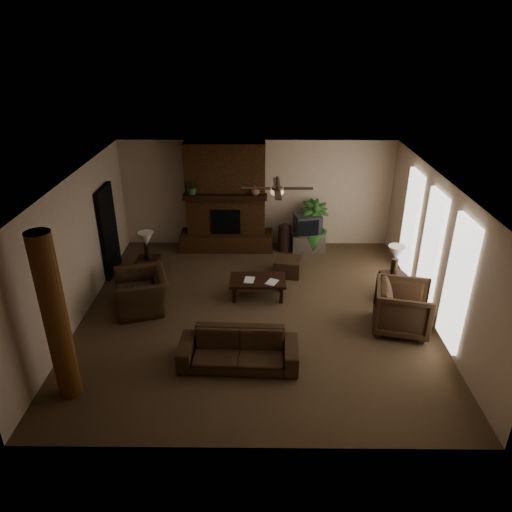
{
  "coord_description": "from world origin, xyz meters",
  "views": [
    {
      "loc": [
        0.08,
        -8.27,
        5.29
      ],
      "look_at": [
        0.0,
        0.4,
        1.1
      ],
      "focal_mm": 33.14,
      "sensor_mm": 36.0,
      "label": 1
    }
  ],
  "objects_px": {
    "ottoman": "(288,266)",
    "lamp_right": "(396,255)",
    "coffee_table": "(258,281)",
    "armchair_left": "(141,286)",
    "floor_vase": "(285,236)",
    "side_table_left": "(149,269)",
    "side_table_right": "(393,286)",
    "lamp_left": "(146,241)",
    "armchair_right": "(403,306)",
    "tv_stand": "(308,242)",
    "log_column": "(56,319)",
    "sofa": "(238,344)",
    "floor_plant": "(312,237)"
  },
  "relations": [
    {
      "from": "coffee_table",
      "to": "side_table_right",
      "type": "xyz_separation_m",
      "value": [
        2.93,
        0.01,
        -0.1
      ]
    },
    {
      "from": "ottoman",
      "to": "floor_vase",
      "type": "bearing_deg",
      "value": 90.84
    },
    {
      "from": "floor_plant",
      "to": "floor_vase",
      "type": "bearing_deg",
      "value": -174.59
    },
    {
      "from": "ottoman",
      "to": "lamp_right",
      "type": "height_order",
      "value": "lamp_right"
    },
    {
      "from": "side_table_right",
      "to": "floor_plant",
      "type": "bearing_deg",
      "value": 122.03
    },
    {
      "from": "coffee_table",
      "to": "log_column",
      "type": "bearing_deg",
      "value": -134.45
    },
    {
      "from": "floor_vase",
      "to": "lamp_left",
      "type": "bearing_deg",
      "value": -152.97
    },
    {
      "from": "armchair_left",
      "to": "floor_vase",
      "type": "relative_size",
      "value": 1.52
    },
    {
      "from": "armchair_right",
      "to": "coffee_table",
      "type": "bearing_deg",
      "value": 79.43
    },
    {
      "from": "armchair_right",
      "to": "floor_vase",
      "type": "xyz_separation_m",
      "value": [
        -2.09,
        3.58,
        -0.09
      ]
    },
    {
      "from": "log_column",
      "to": "coffee_table",
      "type": "relative_size",
      "value": 2.33
    },
    {
      "from": "side_table_right",
      "to": "armchair_left",
      "type": "bearing_deg",
      "value": -174.84
    },
    {
      "from": "armchair_left",
      "to": "armchair_right",
      "type": "relative_size",
      "value": 1.12
    },
    {
      "from": "armchair_left",
      "to": "floor_plant",
      "type": "bearing_deg",
      "value": 109.66
    },
    {
      "from": "sofa",
      "to": "side_table_right",
      "type": "distance_m",
      "value": 3.98
    },
    {
      "from": "side_table_left",
      "to": "lamp_left",
      "type": "bearing_deg",
      "value": -30.51
    },
    {
      "from": "ottoman",
      "to": "floor_vase",
      "type": "relative_size",
      "value": 0.78
    },
    {
      "from": "side_table_left",
      "to": "side_table_right",
      "type": "distance_m",
      "value": 5.5
    },
    {
      "from": "floor_vase",
      "to": "lamp_left",
      "type": "height_order",
      "value": "lamp_left"
    },
    {
      "from": "coffee_table",
      "to": "lamp_left",
      "type": "height_order",
      "value": "lamp_left"
    },
    {
      "from": "coffee_table",
      "to": "floor_plant",
      "type": "relative_size",
      "value": 0.89
    },
    {
      "from": "armchair_right",
      "to": "tv_stand",
      "type": "height_order",
      "value": "armchair_right"
    },
    {
      "from": "sofa",
      "to": "ottoman",
      "type": "xyz_separation_m",
      "value": [
        1.02,
        3.35,
        -0.2
      ]
    },
    {
      "from": "lamp_left",
      "to": "armchair_right",
      "type": "bearing_deg",
      "value": -20.26
    },
    {
      "from": "ottoman",
      "to": "coffee_table",
      "type": "bearing_deg",
      "value": -123.74
    },
    {
      "from": "side_table_left",
      "to": "side_table_right",
      "type": "bearing_deg",
      "value": -7.67
    },
    {
      "from": "ottoman",
      "to": "lamp_right",
      "type": "relative_size",
      "value": 0.92
    },
    {
      "from": "armchair_left",
      "to": "side_table_left",
      "type": "bearing_deg",
      "value": 168.32
    },
    {
      "from": "sofa",
      "to": "side_table_right",
      "type": "bearing_deg",
      "value": 37.74
    },
    {
      "from": "coffee_table",
      "to": "ottoman",
      "type": "xyz_separation_m",
      "value": [
        0.71,
        1.06,
        -0.17
      ]
    },
    {
      "from": "ottoman",
      "to": "sofa",
      "type": "bearing_deg",
      "value": -106.99
    },
    {
      "from": "armchair_right",
      "to": "tv_stand",
      "type": "bearing_deg",
      "value": 35.24
    },
    {
      "from": "floor_vase",
      "to": "log_column",
      "type": "bearing_deg",
      "value": -124.17
    },
    {
      "from": "tv_stand",
      "to": "side_table_left",
      "type": "relative_size",
      "value": 1.55
    },
    {
      "from": "side_table_left",
      "to": "lamp_right",
      "type": "relative_size",
      "value": 0.85
    },
    {
      "from": "floor_plant",
      "to": "log_column",
      "type": "bearing_deg",
      "value": -128.76
    },
    {
      "from": "sofa",
      "to": "tv_stand",
      "type": "xyz_separation_m",
      "value": [
        1.62,
        4.69,
        -0.15
      ]
    },
    {
      "from": "log_column",
      "to": "side_table_right",
      "type": "xyz_separation_m",
      "value": [
        5.91,
        3.06,
        -1.12
      ]
    },
    {
      "from": "coffee_table",
      "to": "side_table_left",
      "type": "relative_size",
      "value": 2.18
    },
    {
      "from": "log_column",
      "to": "armchair_right",
      "type": "bearing_deg",
      "value": 17.64
    },
    {
      "from": "side_table_left",
      "to": "lamp_left",
      "type": "relative_size",
      "value": 0.85
    },
    {
      "from": "lamp_left",
      "to": "lamp_right",
      "type": "relative_size",
      "value": 1.0
    },
    {
      "from": "armchair_left",
      "to": "tv_stand",
      "type": "xyz_separation_m",
      "value": [
        3.7,
        2.86,
        -0.26
      ]
    },
    {
      "from": "armchair_left",
      "to": "ottoman",
      "type": "bearing_deg",
      "value": 98.55
    },
    {
      "from": "coffee_table",
      "to": "lamp_right",
      "type": "xyz_separation_m",
      "value": [
        2.9,
        0.05,
        0.63
      ]
    },
    {
      "from": "log_column",
      "to": "side_table_left",
      "type": "relative_size",
      "value": 5.09
    },
    {
      "from": "floor_plant",
      "to": "coffee_table",
      "type": "bearing_deg",
      "value": -120.13
    },
    {
      "from": "log_column",
      "to": "armchair_left",
      "type": "relative_size",
      "value": 2.39
    },
    {
      "from": "sofa",
      "to": "tv_stand",
      "type": "relative_size",
      "value": 2.42
    },
    {
      "from": "lamp_left",
      "to": "sofa",
      "type": "bearing_deg",
      "value": -54.14
    }
  ]
}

